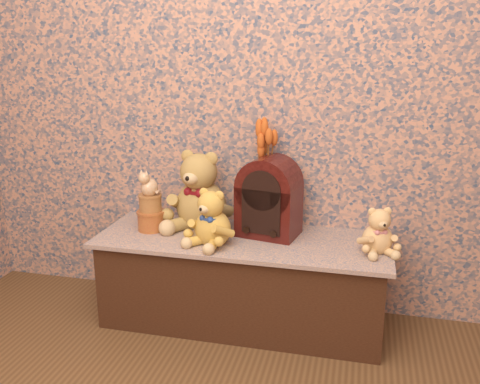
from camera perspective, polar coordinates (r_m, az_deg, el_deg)
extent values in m
cube|color=#364F6F|center=(2.55, 1.62, 15.29)|extent=(3.00, 0.10, 2.60)
cube|color=#3D527D|center=(2.56, 0.27, -9.67)|extent=(1.39, 0.52, 0.44)
cylinder|color=tan|center=(2.56, 2.44, -2.18)|extent=(0.13, 0.13, 0.18)
cylinder|color=#C78C3A|center=(2.60, -9.75, -3.13)|extent=(0.17, 0.17, 0.10)
cylinder|color=tan|center=(2.57, -9.84, -1.23)|extent=(0.14, 0.14, 0.08)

